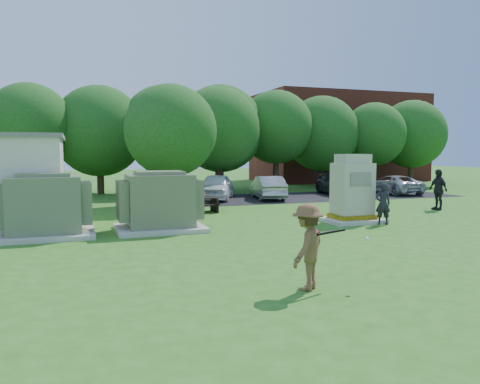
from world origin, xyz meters
name	(u,v)px	position (x,y,z in m)	size (l,w,h in m)	color
ground	(288,250)	(0.00, 0.00, 0.00)	(120.00, 120.00, 0.00)	#2D6619
brick_building	(338,138)	(18.00, 27.00, 4.00)	(15.00, 8.00, 8.00)	maroon
parking_strip	(297,197)	(7.00, 13.50, 0.01)	(20.00, 6.00, 0.01)	#232326
transformer_left	(45,207)	(-6.50, 4.50, 0.97)	(3.00, 2.40, 2.07)	beige
transformer_right	(160,203)	(-2.80, 4.50, 0.97)	(3.00, 2.40, 2.07)	beige
generator_cabinet	(352,193)	(4.58, 3.85, 1.16)	(2.17, 1.78, 2.64)	beige
picnic_table	(200,203)	(-0.26, 8.65, 0.41)	(1.54, 1.16, 0.66)	black
batter	(307,247)	(-1.25, -3.54, 0.87)	(1.12, 0.64, 1.73)	brown
person_by_generator	(383,204)	(5.32, 2.92, 0.79)	(0.57, 0.38, 1.57)	black
person_at_picnic	(199,196)	(-0.32, 8.65, 0.75)	(0.73, 0.57, 1.49)	pink
person_walking_right	(438,190)	(10.51, 5.78, 0.96)	(1.13, 0.47, 1.92)	black
car_white	(216,187)	(2.05, 13.87, 0.74)	(1.74, 4.33, 1.47)	white
car_silver_a	(268,188)	(4.92, 13.07, 0.67)	(1.42, 4.06, 1.34)	#A2A2A7
car_dark	(341,184)	(10.19, 13.79, 0.72)	(2.02, 4.96, 1.44)	black
car_silver_b	(393,185)	(13.83, 13.40, 0.60)	(2.01, 4.35, 1.21)	#B7B6BC
batting_equipment	(334,233)	(-0.69, -3.60, 1.11)	(1.20, 0.45, 0.22)	black
tree_row	(191,130)	(1.75, 18.50, 4.15)	(41.30, 13.30, 7.30)	#47301E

